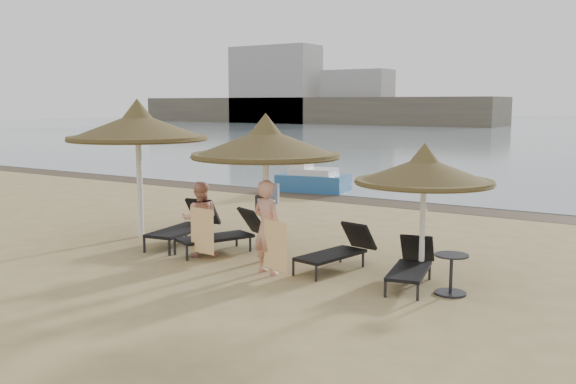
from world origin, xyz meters
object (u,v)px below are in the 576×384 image
object	(u,v)px
lounger_near_left	(226,233)
lounger_near_right	(339,249)
lounger_far_right	(412,264)
person_right	(267,220)
side_table	(451,276)
lounger_far_left	(187,225)
palapa_left	(138,127)
person_left	(200,213)
palapa_center	(266,144)
palapa_right	(424,171)
pedal_boat	(313,179)

from	to	relation	value
lounger_near_left	lounger_near_right	world-z (taller)	lounger_near_left
lounger_far_right	person_right	xyz separation A→B (m)	(-2.54, -0.82, 0.68)
side_table	person_right	xyz separation A→B (m)	(-3.33, -0.58, 0.71)
lounger_far_left	side_table	world-z (taller)	lounger_far_left
palapa_left	person_left	distance (m)	3.14
palapa_left	palapa_center	size ratio (longest dim) A/B	1.10
palapa_right	person_right	bearing A→B (deg)	-153.73
lounger_near_right	person_right	bearing A→B (deg)	-121.03
palapa_center	lounger_near_left	distance (m)	2.32
person_right	pedal_boat	bearing A→B (deg)	-54.24
person_left	palapa_right	bearing A→B (deg)	156.98
pedal_boat	palapa_center	bearing A→B (deg)	-74.50
person_right	palapa_center	bearing A→B (deg)	-44.60
lounger_far_right	pedal_boat	size ratio (longest dim) A/B	0.69
palapa_right	palapa_left	bearing A→B (deg)	-179.15
lounger_near_right	palapa_right	bearing A→B (deg)	17.26
palapa_center	person_right	distance (m)	1.69
palapa_right	lounger_far_left	world-z (taller)	palapa_right
palapa_left	person_left	bearing A→B (deg)	-16.88
palapa_center	side_table	world-z (taller)	palapa_center
lounger_near_left	person_left	xyz separation A→B (m)	(-0.18, -0.65, 0.51)
palapa_right	lounger_far_right	bearing A→B (deg)	-91.92
palapa_left	person_left	xyz separation A→B (m)	(2.52, -0.76, -1.71)
palapa_center	person_left	xyz separation A→B (m)	(-1.37, -0.44, -1.47)
palapa_left	lounger_far_right	xyz separation A→B (m)	(7.03, -0.34, -2.27)
pedal_boat	lounger_near_right	bearing A→B (deg)	-66.62
palapa_center	person_left	distance (m)	2.06
lounger_far_right	lounger_near_right	bearing A→B (deg)	158.79
palapa_center	lounger_far_right	size ratio (longest dim) A/B	1.63
side_table	person_left	xyz separation A→B (m)	(-5.31, -0.19, 0.59)
lounger_far_right	person_right	distance (m)	2.75
lounger_far_right	palapa_left	bearing A→B (deg)	165.08
palapa_left	pedal_boat	size ratio (longest dim) A/B	1.24
pedal_boat	side_table	bearing A→B (deg)	-58.89
lounger_near_right	person_left	size ratio (longest dim) A/B	1.07
palapa_center	pedal_boat	xyz separation A→B (m)	(-4.47, 9.44, -1.96)
palapa_right	lounger_near_left	xyz separation A→B (m)	(-4.35, -0.22, -1.58)
lounger_near_left	pedal_boat	bearing A→B (deg)	132.83
side_table	lounger_near_right	bearing A→B (deg)	168.35
palapa_center	person_right	xyz separation A→B (m)	(0.60, -0.83, -1.35)
palapa_right	lounger_near_right	distance (m)	2.28
lounger_far_left	lounger_near_left	bearing A→B (deg)	-14.26
palapa_center	side_table	xyz separation A→B (m)	(3.94, -0.25, -2.06)
palapa_left	palapa_center	bearing A→B (deg)	-4.79
palapa_left	side_table	distance (m)	8.17
side_table	pedal_boat	world-z (taller)	pedal_boat
lounger_far_left	pedal_boat	xyz separation A→B (m)	(-2.03, 9.10, -0.00)
pedal_boat	lounger_far_left	bearing A→B (deg)	-87.28
lounger_far_left	lounger_near_right	world-z (taller)	lounger_far_left
palapa_right	lounger_far_right	distance (m)	1.68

